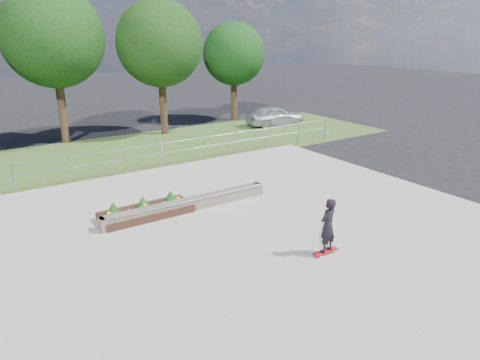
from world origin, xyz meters
name	(u,v)px	position (x,y,z in m)	size (l,w,h in m)	color
ground	(261,227)	(0.00, 0.00, 0.00)	(120.00, 120.00, 0.00)	black
grass_verge	(135,151)	(0.00, 11.00, 0.01)	(30.00, 8.00, 0.02)	#385522
concrete_slab	(261,226)	(0.00, 0.00, 0.03)	(15.00, 15.00, 0.06)	#9D988B
fence	(162,152)	(0.00, 7.50, 0.77)	(20.06, 0.06, 1.20)	#93969B
tree_mid_left	(53,37)	(-2.50, 15.00, 5.61)	(5.25, 5.25, 8.25)	#362215
tree_mid_right	(160,44)	(3.00, 14.00, 5.23)	(4.90, 4.90, 7.70)	#301E13
tree_far_right	(234,54)	(9.00, 15.50, 4.48)	(4.20, 4.20, 6.60)	#322014
grind_ledge	(188,205)	(-1.35, 2.36, 0.26)	(6.00, 0.44, 0.43)	brown
planter_bed	(146,210)	(-2.71, 2.75, 0.24)	(3.00, 1.20, 0.61)	black
skateboarder	(328,226)	(0.38, -2.46, 0.90)	(0.80, 0.47, 1.61)	white
parked_car	(275,116)	(10.13, 12.27, 0.66)	(1.55, 3.85, 1.31)	silver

